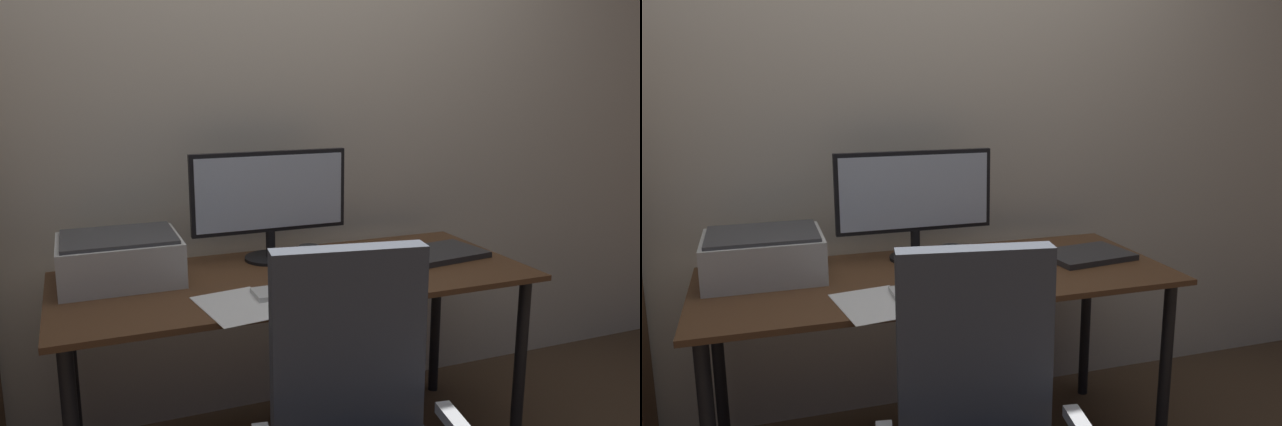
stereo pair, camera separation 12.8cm
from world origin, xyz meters
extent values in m
cube|color=beige|center=(0.00, 0.52, 1.30)|extent=(6.40, 0.10, 2.60)
cube|color=#56351E|center=(0.00, 0.00, 0.73)|extent=(1.66, 0.70, 0.02)
cylinder|color=black|center=(0.77, -0.29, 0.36)|extent=(0.04, 0.04, 0.72)
cylinder|color=black|center=(-0.77, 0.29, 0.36)|extent=(0.04, 0.04, 0.72)
cylinder|color=black|center=(0.77, 0.29, 0.36)|extent=(0.04, 0.04, 0.72)
cylinder|color=black|center=(-0.03, 0.21, 0.75)|extent=(0.20, 0.20, 0.01)
cylinder|color=black|center=(-0.03, 0.21, 0.80)|extent=(0.04, 0.04, 0.10)
cube|color=black|center=(-0.03, 0.21, 1.00)|extent=(0.60, 0.03, 0.30)
cube|color=silver|center=(-0.03, 0.20, 1.00)|extent=(0.57, 0.01, 0.27)
cube|color=silver|center=(-0.06, -0.19, 0.75)|extent=(0.29, 0.11, 0.02)
cube|color=black|center=(0.17, -0.21, 0.76)|extent=(0.08, 0.11, 0.03)
cylinder|color=black|center=(0.06, 0.04, 0.78)|extent=(0.08, 0.08, 0.09)
cube|color=black|center=(0.11, 0.04, 0.79)|extent=(0.02, 0.01, 0.05)
cube|color=#2D2D30|center=(0.60, 0.01, 0.75)|extent=(0.35, 0.27, 0.02)
cube|color=silver|center=(-0.59, 0.15, 0.81)|extent=(0.40, 0.34, 0.15)
cube|color=#424244|center=(-0.59, 0.15, 0.90)|extent=(0.37, 0.31, 0.01)
cube|color=white|center=(-0.28, -0.24, 0.74)|extent=(0.25, 0.32, 0.00)
cube|color=#474C56|center=(-0.09, -0.65, 0.75)|extent=(0.41, 0.13, 0.52)
camera|label=1|loc=(-0.72, -2.03, 1.42)|focal=35.40mm
camera|label=2|loc=(-0.60, -2.07, 1.42)|focal=35.40mm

